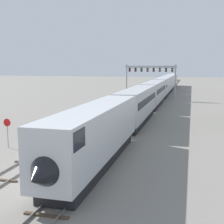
{
  "coord_description": "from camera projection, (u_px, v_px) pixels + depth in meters",
  "views": [
    {
      "loc": [
        9.29,
        -20.2,
        8.0
      ],
      "look_at": [
        1.0,
        12.0,
        3.0
      ],
      "focal_mm": 49.7,
      "sensor_mm": 36.0,
      "label": 1
    }
  ],
  "objects": [
    {
      "name": "track_main",
      "position": [
        162.0,
        97.0,
        79.78
      ],
      "size": [
        2.6,
        200.0,
        0.16
      ],
      "color": "slate",
      "rests_on": "ground"
    },
    {
      "name": "track_near",
      "position": [
        125.0,
        106.0,
        61.98
      ],
      "size": [
        2.6,
        160.0,
        0.16
      ],
      "color": "slate",
      "rests_on": "ground"
    },
    {
      "name": "ground_plane",
      "position": [
        58.0,
        175.0,
        22.83
      ],
      "size": [
        400.0,
        400.0,
        0.0
      ],
      "primitive_type": "plane",
      "color": "gray"
    },
    {
      "name": "stop_sign",
      "position": [
        7.0,
        129.0,
        30.22
      ],
      "size": [
        0.76,
        0.08,
        2.88
      ],
      "color": "gray",
      "rests_on": "ground"
    },
    {
      "name": "signal_gantry",
      "position": [
        151.0,
        73.0,
        73.0
      ],
      "size": [
        12.1,
        0.49,
        8.28
      ],
      "color": "#999BA0",
      "rests_on": "ground"
    },
    {
      "name": "passenger_train",
      "position": [
        159.0,
        89.0,
        71.29
      ],
      "size": [
        3.04,
        115.85,
        4.8
      ],
      "color": "silver",
      "rests_on": "ground"
    }
  ]
}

